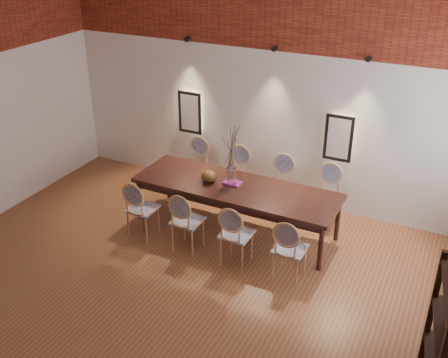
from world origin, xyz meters
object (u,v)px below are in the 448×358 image
at_px(chair_far_a, 194,168).
at_px(book, 233,183).
at_px(chair_near_c, 237,234).
at_px(chair_near_d, 290,249).
at_px(dining_table, 236,208).
at_px(bowl, 209,176).
at_px(chair_near_a, 142,208).
at_px(chair_near_b, 188,221).
at_px(chair_far_d, 325,197).
at_px(chair_far_b, 235,177).
at_px(vase, 232,176).
at_px(chair_far_c, 279,186).

xyz_separation_m(chair_far_a, book, (1.07, -0.74, 0.30)).
bearing_deg(chair_near_c, chair_near_d, -0.00).
relative_size(dining_table, book, 11.87).
bearing_deg(bowl, chair_far_a, 130.95).
bearing_deg(chair_near_a, chair_near_c, -0.00).
xyz_separation_m(chair_near_b, book, (0.32, 0.82, 0.30)).
bearing_deg(chair_near_d, chair_near_c, 180.00).
bearing_deg(chair_near_d, chair_far_d, 90.00).
height_order(dining_table, chair_near_a, chair_near_a).
xyz_separation_m(chair_far_b, bowl, (-0.05, -0.83, 0.37)).
relative_size(dining_table, chair_far_a, 3.28).
distance_m(chair_near_c, bowl, 1.15).
bearing_deg(vase, chair_near_b, -112.48).
relative_size(chair_near_b, chair_near_d, 1.00).
bearing_deg(vase, chair_far_d, 31.67).
relative_size(chair_far_d, bowl, 3.92).
bearing_deg(dining_table, chair_far_d, 33.84).
xyz_separation_m(chair_far_d, bowl, (-1.59, -0.81, 0.37)).
xyz_separation_m(chair_near_c, chair_far_c, (0.02, 1.55, 0.00)).
bearing_deg(book, bowl, -165.54).
height_order(dining_table, chair_near_d, chair_near_d).
height_order(chair_near_b, chair_far_b, same).
bearing_deg(book, chair_near_a, -143.37).
bearing_deg(chair_far_a, chair_far_d, 180.00).
bearing_deg(chair_near_a, chair_far_a, 90.00).
bearing_deg(chair_far_b, book, 112.87).
bearing_deg(chair_near_a, chair_far_d, 33.84).
distance_m(chair_near_c, chair_far_b, 1.73).
relative_size(dining_table, chair_near_a, 3.28).
distance_m(chair_near_c, chair_far_a, 2.19).
bearing_deg(bowl, chair_near_c, -42.35).
height_order(vase, book, vase).
distance_m(dining_table, chair_far_c, 0.87).
relative_size(chair_near_d, book, 3.62).
bearing_deg(chair_near_d, chair_far_b, 134.84).
bearing_deg(chair_far_d, bowl, 27.54).
xyz_separation_m(dining_table, bowl, (-0.43, -0.05, 0.46)).
relative_size(chair_near_d, chair_far_d, 1.00).
bearing_deg(dining_table, chair_far_a, 146.16).
distance_m(chair_far_b, chair_far_d, 1.54).
relative_size(chair_far_b, bowl, 3.92).
distance_m(chair_far_a, chair_far_c, 1.54).
xyz_separation_m(vase, book, (-0.00, 0.04, -0.14)).
relative_size(dining_table, chair_near_b, 3.28).
distance_m(chair_near_c, chair_near_d, 0.77).
distance_m(chair_near_a, chair_far_b, 1.73).
height_order(chair_near_b, bowl, chair_near_b).
bearing_deg(vase, book, 94.00).
xyz_separation_m(chair_near_d, vase, (-1.22, 0.79, 0.43)).
bearing_deg(chair_near_d, chair_far_c, 116.43).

